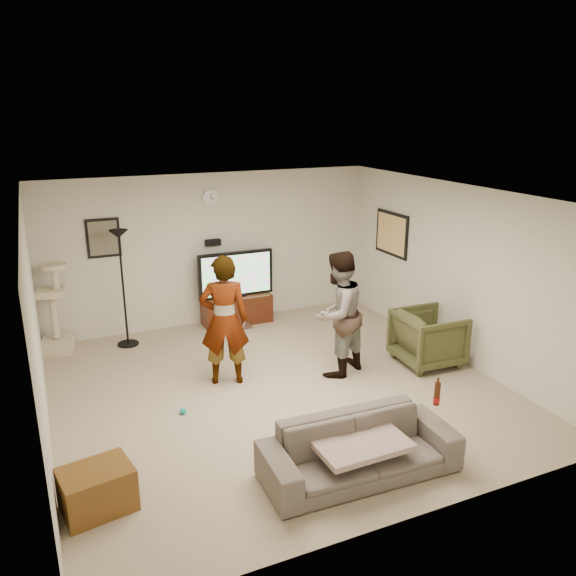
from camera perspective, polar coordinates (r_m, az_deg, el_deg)
name	(u,v)px	position (r m, az deg, el deg)	size (l,w,h in m)	color
floor	(278,389)	(7.57, -1.01, -10.02)	(5.50, 5.50, 0.02)	tan
ceiling	(277,195)	(6.78, -1.13, 9.22)	(5.50, 5.50, 0.02)	white
wall_back	(212,249)	(9.57, -7.54, 3.81)	(5.50, 0.04, 2.50)	beige
wall_front	(409,394)	(4.86, 11.95, -10.27)	(5.50, 0.04, 2.50)	beige
wall_left	(36,331)	(6.57, -23.76, -3.93)	(0.04, 5.50, 2.50)	beige
wall_right	(455,272)	(8.49, 16.29, 1.49)	(0.04, 5.50, 2.50)	beige
wall_clock	(211,198)	(9.38, -7.69, 8.83)	(0.26, 0.26, 0.04)	white
wall_speaker	(213,242)	(9.49, -7.47, 4.50)	(0.25, 0.10, 0.10)	black
picture_back	(103,238)	(9.16, -17.85, 4.75)	(0.42, 0.03, 0.52)	#5B5747
picture_right	(392,234)	(9.65, 10.24, 5.32)	(0.03, 0.78, 0.62)	#F5AE66
tv_stand	(237,309)	(9.73, -5.11, -2.10)	(1.14, 0.45, 0.48)	#38160A
console_box	(240,329)	(9.42, -4.81, -4.08)	(0.40, 0.30, 0.07)	silver
tv	(236,274)	(9.54, -5.21, 1.39)	(1.27, 0.08, 0.76)	black
tv_screen	(237,275)	(9.50, -5.12, 1.32)	(1.17, 0.01, 0.66)	#39E24D
floor_lamp	(123,289)	(8.92, -16.03, -0.12)	(0.32, 0.32, 1.79)	black
cat_tree	(53,308)	(9.07, -22.29, -1.86)	(0.44, 0.44, 1.37)	beige
person_left	(224,320)	(7.45, -6.34, -3.20)	(0.63, 0.42, 1.73)	#ABABAB
person_right	(338,314)	(7.68, 4.96, -2.60)	(0.83, 0.65, 1.71)	navy
sofa	(360,449)	(5.89, 7.13, -15.55)	(1.95, 0.76, 0.57)	#584E46
throw_blanket	(358,441)	(5.82, 6.94, -14.79)	(0.90, 0.70, 0.06)	tan
beer_bottle	(437,394)	(6.15, 14.57, -10.11)	(0.06, 0.06, 0.25)	#421C0A
armchair	(428,338)	(8.35, 13.75, -4.82)	(0.83, 0.85, 0.77)	#3E3F20
side_table	(97,489)	(5.73, -18.41, -18.44)	(0.62, 0.46, 0.41)	brown
toy_ball	(183,411)	(7.08, -10.38, -11.93)	(0.08, 0.08, 0.08)	teal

